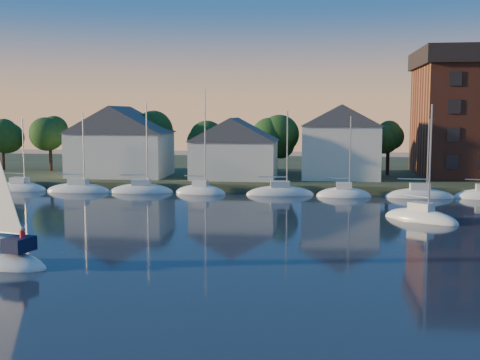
% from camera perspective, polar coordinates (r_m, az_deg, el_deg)
% --- Properties ---
extents(shoreline_land, '(160.00, 50.00, 2.00)m').
position_cam_1_polar(shoreline_land, '(97.69, 4.41, 0.66)').
color(shoreline_land, '#2E3820').
rests_on(shoreline_land, ground).
extents(wooden_dock, '(120.00, 3.00, 1.00)m').
position_cam_1_polar(wooden_dock, '(74.88, 3.48, -1.08)').
color(wooden_dock, brown).
rests_on(wooden_dock, ground).
extents(clubhouse_west, '(13.65, 9.45, 9.64)m').
position_cam_1_polar(clubhouse_west, '(84.59, -11.27, 3.70)').
color(clubhouse_west, silver).
rests_on(clubhouse_west, shoreline_land).
extents(clubhouse_centre, '(11.55, 8.40, 8.08)m').
position_cam_1_polar(clubhouse_centre, '(79.97, -0.54, 3.10)').
color(clubhouse_centre, silver).
rests_on(clubhouse_centre, shoreline_land).
extents(clubhouse_east, '(10.50, 8.40, 9.80)m').
position_cam_1_polar(clubhouse_east, '(81.22, 9.50, 3.68)').
color(clubhouse_east, silver).
rests_on(clubhouse_east, shoreline_land).
extents(tree_line, '(93.40, 5.40, 8.90)m').
position_cam_1_polar(tree_line, '(85.17, 5.37, 4.65)').
color(tree_line, '#332017').
rests_on(tree_line, shoreline_land).
extents(moored_fleet, '(87.50, 2.40, 12.05)m').
position_cam_1_polar(moored_fleet, '(71.90, 3.32, -1.31)').
color(moored_fleet, silver).
rests_on(moored_fleet, ground).
extents(drifting_sailboat_right, '(7.22, 6.47, 11.57)m').
position_cam_1_polar(drifting_sailboat_right, '(57.00, 16.76, -3.60)').
color(drifting_sailboat_right, silver).
rests_on(drifting_sailboat_right, ground).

